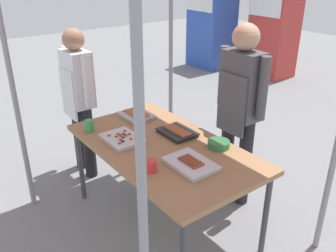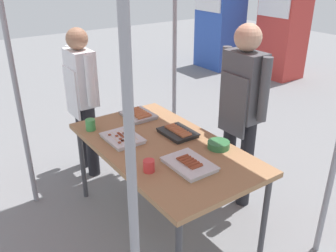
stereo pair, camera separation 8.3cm
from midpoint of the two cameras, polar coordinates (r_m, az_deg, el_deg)
ground_plane at (r=3.26m, az=-1.48°, el=-14.78°), size 18.00×18.00×0.00m
stall_table at (r=2.86m, az=-1.63°, el=-3.94°), size 1.60×0.90×0.75m
tray_grilled_sausages at (r=2.56m, az=2.65°, el=-5.90°), size 0.36×0.26×0.05m
tray_meat_skewers at (r=2.93m, az=-7.99°, el=-1.99°), size 0.33×0.25×0.04m
tray_pork_links at (r=3.34m, az=-5.65°, el=1.73°), size 0.31×0.24×0.05m
tray_spring_rolls at (r=3.00m, az=0.66°, el=-0.97°), size 0.30×0.23×0.05m
condiment_bowl at (r=2.82m, az=7.09°, el=-2.82°), size 0.17×0.17×0.05m
drink_cup_near_edge at (r=2.48m, az=-3.65°, el=-6.28°), size 0.08×0.08×0.09m
drink_cup_by_wok at (r=3.13m, az=-12.97°, el=0.02°), size 0.08×0.08×0.10m
vendor_woman at (r=3.16m, az=10.45°, el=3.70°), size 0.52×0.23×1.62m
customer_nearby at (r=3.68m, az=-14.41°, el=5.02°), size 0.52×0.22×1.50m
neighbor_stall_left at (r=7.26m, az=15.85°, el=13.94°), size 0.75×0.65×1.64m
neighbor_stall_right at (r=7.72m, az=6.49°, el=15.30°), size 0.81×0.70×1.65m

